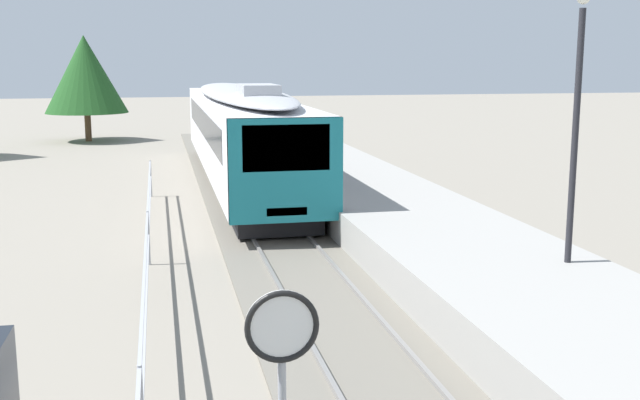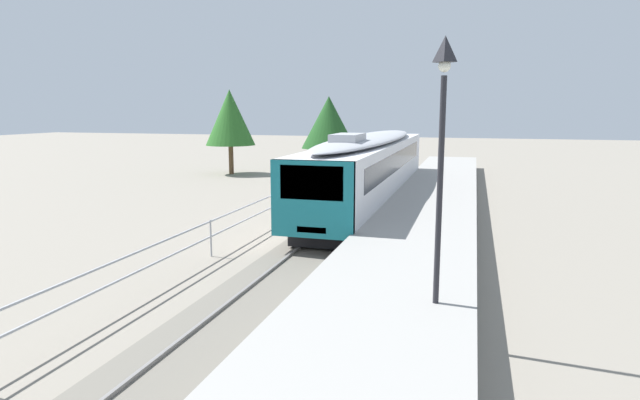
# 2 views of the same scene
# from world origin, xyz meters

# --- Properties ---
(ground_plane) EXTENTS (160.00, 160.00, 0.00)m
(ground_plane) POSITION_xyz_m (-3.00, 22.00, 0.00)
(ground_plane) COLOR gray
(track_rails) EXTENTS (3.20, 60.00, 0.14)m
(track_rails) POSITION_xyz_m (0.00, 22.00, 0.03)
(track_rails) COLOR #6B665B
(track_rails) RESTS_ON ground
(commuter_train) EXTENTS (2.82, 20.41, 3.74)m
(commuter_train) POSITION_xyz_m (0.00, 31.77, 2.15)
(commuter_train) COLOR silver
(commuter_train) RESTS_ON track_rails
(station_platform) EXTENTS (3.90, 60.00, 0.90)m
(station_platform) POSITION_xyz_m (3.25, 22.00, 0.45)
(station_platform) COLOR #999691
(station_platform) RESTS_ON ground
(platform_lamp_mid_platform) EXTENTS (0.34, 0.34, 5.35)m
(platform_lamp_mid_platform) POSITION_xyz_m (4.37, 16.20, 4.62)
(platform_lamp_mid_platform) COLOR #232328
(platform_lamp_mid_platform) RESTS_ON station_platform
(tree_behind_carpark) EXTENTS (4.64, 4.64, 5.99)m
(tree_behind_carpark) POSITION_xyz_m (-6.92, 49.29, 3.80)
(tree_behind_carpark) COLOR brown
(tree_behind_carpark) RESTS_ON ground
(tree_behind_station_far) EXTENTS (3.73, 3.73, 6.36)m
(tree_behind_station_far) POSITION_xyz_m (-12.79, 42.49, 4.27)
(tree_behind_station_far) COLOR brown
(tree_behind_station_far) RESTS_ON ground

